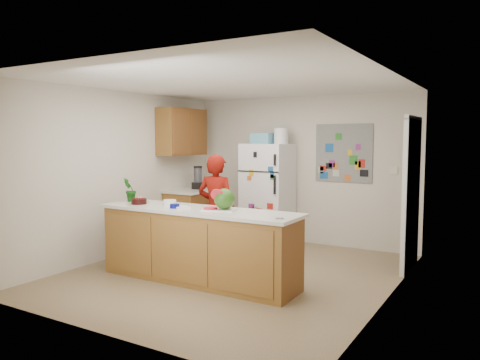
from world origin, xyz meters
The scene contains 26 objects.
floor centered at (0.00, 0.00, -0.01)m, with size 4.00×4.50×0.02m, color brown.
wall_back centered at (0.00, 2.26, 1.25)m, with size 4.00×0.02×2.50m, color beige.
wall_left centered at (-2.01, 0.00, 1.25)m, with size 0.02×4.50×2.50m, color beige.
wall_right centered at (2.01, 0.00, 1.25)m, with size 0.02×4.50×2.50m, color beige.
ceiling centered at (0.00, 0.00, 2.51)m, with size 4.00×4.50×0.02m, color white.
doorway centered at (1.99, 1.45, 1.02)m, with size 0.03×0.85×2.04m, color black.
peninsula_base centered at (-0.20, -0.50, 0.44)m, with size 2.60×0.62×0.88m, color brown.
peninsula_top centered at (-0.20, -0.50, 0.90)m, with size 2.68×0.70×0.04m, color silver.
side_counter_base centered at (-1.69, 1.35, 0.43)m, with size 0.60×0.80×0.86m, color brown.
side_counter_top centered at (-1.69, 1.35, 0.88)m, with size 0.64×0.84×0.04m, color silver.
upper_cabinets centered at (-1.82, 1.30, 1.90)m, with size 0.35×1.00×0.80m, color brown.
refrigerator centered at (-0.45, 1.88, 0.85)m, with size 0.75×0.70×1.70m, color silver.
fridge_top_bin centered at (-0.55, 1.88, 1.79)m, with size 0.35×0.28×0.18m, color #5999B2.
photo_collage centered at (0.75, 2.24, 1.55)m, with size 0.95×0.01×0.95m, color slate.
person centered at (-0.49, 0.35, 0.78)m, with size 0.57×0.38×1.57m, color #650C06.
blender_appliance centered at (-1.64, 1.51, 1.09)m, with size 0.14×0.14×0.38m, color black.
cutting_board centered at (0.09, -0.46, 0.93)m, with size 0.39×0.29×0.01m, color white.
watermelon centered at (0.15, -0.44, 1.06)m, with size 0.25×0.25×0.25m, color #1F5C19.
watermelon_slice centered at (0.00, -0.51, 0.94)m, with size 0.17×0.17×0.02m, color red.
cherry_bowl centered at (-1.11, -0.56, 0.96)m, with size 0.20×0.20×0.07m, color black.
white_bowl centered at (-0.74, -0.38, 0.95)m, with size 0.17×0.17×0.06m, color white.
cobalt_bowl centered at (-0.48, -0.60, 0.95)m, with size 0.12×0.12×0.05m, color #030761.
plate centered at (-1.17, -0.49, 0.93)m, with size 0.25×0.25×0.02m, color #BBB28F.
paper_towel centered at (-0.41, -0.55, 0.93)m, with size 0.18×0.16×0.02m, color white.
keys centered at (1.00, -0.65, 0.93)m, with size 0.09×0.04×0.01m, color gray.
potted_plant centered at (-1.38, -0.45, 1.08)m, with size 0.18×0.14×0.33m, color #164912.
Camera 1 is at (3.18, -5.17, 1.78)m, focal length 35.00 mm.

